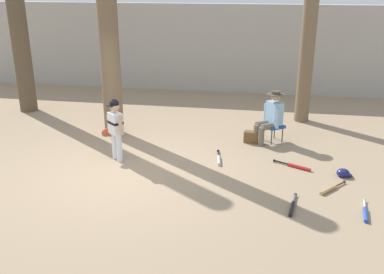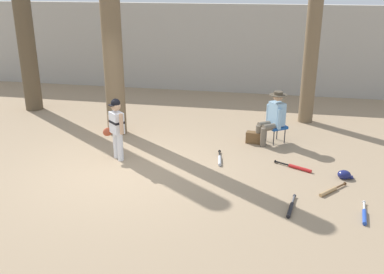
{
  "view_description": "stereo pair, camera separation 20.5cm",
  "coord_description": "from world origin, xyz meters",
  "px_view_note": "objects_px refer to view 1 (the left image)",
  "views": [
    {
      "loc": [
        2.68,
        -7.46,
        3.59
      ],
      "look_at": [
        1.35,
        0.18,
        0.75
      ],
      "focal_mm": 40.99,
      "sensor_mm": 36.0,
      "label": 1
    },
    {
      "loc": [
        2.89,
        -7.42,
        3.59
      ],
      "look_at": [
        1.35,
        0.18,
        0.75
      ],
      "focal_mm": 40.99,
      "sensor_mm": 36.0,
      "label": 2
    }
  ],
  "objects_px": {
    "seated_spectator": "(271,116)",
    "bat_blue_youth": "(365,213)",
    "tree_near_player": "(109,47)",
    "bat_red_barrel": "(296,166)",
    "handbag_beside_stool": "(252,137)",
    "tree_far_left": "(16,7)",
    "bat_black_composite": "(292,207)",
    "tree_behind_spectator": "(310,19)",
    "bat_aluminum_silver": "(219,159)",
    "batting_helmet_navy": "(343,173)",
    "bat_wood_tan": "(330,189)",
    "young_ballplayer": "(115,126)",
    "folding_stool": "(274,127)"
  },
  "relations": [
    {
      "from": "seated_spectator",
      "to": "bat_blue_youth",
      "type": "height_order",
      "value": "seated_spectator"
    },
    {
      "from": "tree_near_player",
      "to": "bat_red_barrel",
      "type": "xyz_separation_m",
      "value": [
        4.26,
        -1.34,
        -2.07
      ]
    },
    {
      "from": "handbag_beside_stool",
      "to": "tree_far_left",
      "type": "bearing_deg",
      "value": 166.72
    },
    {
      "from": "bat_black_composite",
      "to": "bat_blue_youth",
      "type": "xyz_separation_m",
      "value": [
        1.15,
        0.01,
        -0.0
      ]
    },
    {
      "from": "tree_near_player",
      "to": "tree_behind_spectator",
      "type": "xyz_separation_m",
      "value": [
        4.53,
        1.84,
        0.52
      ]
    },
    {
      "from": "seated_spectator",
      "to": "tree_near_player",
      "type": "bearing_deg",
      "value": -179.3
    },
    {
      "from": "bat_aluminum_silver",
      "to": "handbag_beside_stool",
      "type": "bearing_deg",
      "value": 62.95
    },
    {
      "from": "batting_helmet_navy",
      "to": "bat_wood_tan",
      "type": "bearing_deg",
      "value": -115.39
    },
    {
      "from": "tree_near_player",
      "to": "bat_aluminum_silver",
      "type": "bearing_deg",
      "value": -24.74
    },
    {
      "from": "young_ballplayer",
      "to": "bat_blue_youth",
      "type": "bearing_deg",
      "value": -17.54
    },
    {
      "from": "tree_behind_spectator",
      "to": "bat_blue_youth",
      "type": "xyz_separation_m",
      "value": [
        0.73,
        -4.86,
        -2.59
      ]
    },
    {
      "from": "bat_black_composite",
      "to": "bat_blue_youth",
      "type": "relative_size",
      "value": 1.03
    },
    {
      "from": "batting_helmet_navy",
      "to": "bat_red_barrel",
      "type": "bearing_deg",
      "value": 163.5
    },
    {
      "from": "handbag_beside_stool",
      "to": "bat_red_barrel",
      "type": "relative_size",
      "value": 0.46
    },
    {
      "from": "bat_black_composite",
      "to": "seated_spectator",
      "type": "bearing_deg",
      "value": 97.47
    },
    {
      "from": "tree_far_left",
      "to": "bat_black_composite",
      "type": "distance_m",
      "value": 8.93
    },
    {
      "from": "young_ballplayer",
      "to": "handbag_beside_stool",
      "type": "bearing_deg",
      "value": 29.03
    },
    {
      "from": "tree_behind_spectator",
      "to": "folding_stool",
      "type": "xyz_separation_m",
      "value": [
        -0.74,
        -1.73,
        -2.26
      ]
    },
    {
      "from": "young_ballplayer",
      "to": "bat_aluminum_silver",
      "type": "distance_m",
      "value": 2.24
    },
    {
      "from": "folding_stool",
      "to": "batting_helmet_navy",
      "type": "bearing_deg",
      "value": -51.99
    },
    {
      "from": "tree_near_player",
      "to": "bat_aluminum_silver",
      "type": "distance_m",
      "value": 3.62
    },
    {
      "from": "bat_aluminum_silver",
      "to": "bat_blue_youth",
      "type": "height_order",
      "value": "same"
    },
    {
      "from": "young_ballplayer",
      "to": "bat_aluminum_silver",
      "type": "relative_size",
      "value": 1.75
    },
    {
      "from": "bat_red_barrel",
      "to": "batting_helmet_navy",
      "type": "xyz_separation_m",
      "value": [
        0.86,
        -0.26,
        0.04
      ]
    },
    {
      "from": "bat_red_barrel",
      "to": "batting_helmet_navy",
      "type": "height_order",
      "value": "batting_helmet_navy"
    },
    {
      "from": "tree_behind_spectator",
      "to": "bat_blue_youth",
      "type": "bearing_deg",
      "value": -81.48
    },
    {
      "from": "batting_helmet_navy",
      "to": "bat_aluminum_silver",
      "type": "bearing_deg",
      "value": 171.72
    },
    {
      "from": "batting_helmet_navy",
      "to": "seated_spectator",
      "type": "bearing_deg",
      "value": 130.62
    },
    {
      "from": "handbag_beside_stool",
      "to": "bat_wood_tan",
      "type": "relative_size",
      "value": 0.55
    },
    {
      "from": "folding_stool",
      "to": "bat_aluminum_silver",
      "type": "distance_m",
      "value": 1.77
    },
    {
      "from": "bat_blue_youth",
      "to": "young_ballplayer",
      "type": "bearing_deg",
      "value": 162.46
    },
    {
      "from": "bat_aluminum_silver",
      "to": "batting_helmet_navy",
      "type": "height_order",
      "value": "batting_helmet_navy"
    },
    {
      "from": "tree_near_player",
      "to": "tree_far_left",
      "type": "distance_m",
      "value": 3.48
    },
    {
      "from": "tree_far_left",
      "to": "tree_near_player",
      "type": "bearing_deg",
      "value": -25.54
    },
    {
      "from": "young_ballplayer",
      "to": "bat_wood_tan",
      "type": "distance_m",
      "value": 4.34
    },
    {
      "from": "young_ballplayer",
      "to": "seated_spectator",
      "type": "relative_size",
      "value": 1.09
    },
    {
      "from": "young_ballplayer",
      "to": "bat_aluminum_silver",
      "type": "xyz_separation_m",
      "value": [
        2.1,
        0.31,
        -0.71
      ]
    },
    {
      "from": "bat_red_barrel",
      "to": "bat_blue_youth",
      "type": "relative_size",
      "value": 1.0
    },
    {
      "from": "young_ballplayer",
      "to": "batting_helmet_navy",
      "type": "height_order",
      "value": "young_ballplayer"
    },
    {
      "from": "bat_black_composite",
      "to": "bat_wood_tan",
      "type": "bearing_deg",
      "value": 48.43
    },
    {
      "from": "bat_black_composite",
      "to": "bat_red_barrel",
      "type": "distance_m",
      "value": 1.7
    },
    {
      "from": "bat_aluminum_silver",
      "to": "batting_helmet_navy",
      "type": "bearing_deg",
      "value": -8.28
    },
    {
      "from": "tree_far_left",
      "to": "bat_blue_youth",
      "type": "height_order",
      "value": "tree_far_left"
    },
    {
      "from": "tree_near_player",
      "to": "tree_far_left",
      "type": "xyz_separation_m",
      "value": [
        -3.07,
        1.47,
        0.73
      ]
    },
    {
      "from": "handbag_beside_stool",
      "to": "bat_black_composite",
      "type": "xyz_separation_m",
      "value": [
        0.81,
        -2.99,
        -0.1
      ]
    },
    {
      "from": "young_ballplayer",
      "to": "bat_wood_tan",
      "type": "bearing_deg",
      "value": -9.51
    },
    {
      "from": "tree_near_player",
      "to": "folding_stool",
      "type": "distance_m",
      "value": 4.17
    },
    {
      "from": "folding_stool",
      "to": "bat_red_barrel",
      "type": "relative_size",
      "value": 0.76
    },
    {
      "from": "young_ballplayer",
      "to": "bat_red_barrel",
      "type": "bearing_deg",
      "value": 3.24
    },
    {
      "from": "bat_black_composite",
      "to": "tree_near_player",
      "type": "bearing_deg",
      "value": 143.63
    }
  ]
}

